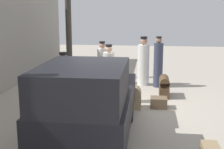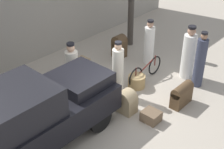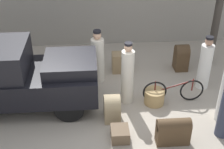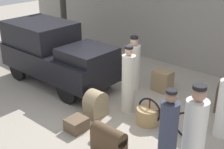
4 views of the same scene
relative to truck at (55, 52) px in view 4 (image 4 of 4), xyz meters
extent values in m
plane|color=#A89E8E|center=(2.24, -0.36, -0.97)|extent=(30.00, 30.00, 0.00)
cube|color=gray|center=(2.24, 3.72, 1.28)|extent=(16.00, 0.15, 4.50)
cylinder|color=#38332D|center=(-1.87, 1.96, 0.82)|extent=(0.23, 0.23, 3.57)
cylinder|color=black|center=(1.34, 0.76, -0.60)|extent=(0.73, 0.12, 0.73)
cylinder|color=black|center=(1.34, -0.76, -0.60)|extent=(0.73, 0.12, 0.73)
cylinder|color=black|center=(-1.00, 0.76, -0.60)|extent=(0.73, 0.12, 0.73)
cylinder|color=black|center=(-1.00, -0.76, -0.60)|extent=(0.73, 0.12, 0.73)
cube|color=black|center=(0.17, 0.00, -0.24)|extent=(3.78, 1.68, 0.69)
cube|color=black|center=(-0.68, 0.00, 0.46)|extent=(2.08, 1.55, 0.71)
cube|color=black|center=(1.40, 0.00, 0.26)|extent=(1.32, 1.31, 0.31)
torus|color=black|center=(4.60, -0.11, -0.64)|extent=(0.65, 0.04, 0.65)
torus|color=black|center=(3.59, -0.11, -0.64)|extent=(0.65, 0.04, 0.65)
cylinder|color=#591914|center=(4.10, -0.11, -0.48)|extent=(1.02, 0.04, 0.35)
cylinder|color=#591914|center=(3.59, -0.11, -0.48)|extent=(0.04, 0.04, 0.33)
cylinder|color=#591914|center=(4.60, -0.11, -0.46)|extent=(0.04, 0.04, 0.36)
cylinder|color=tan|center=(3.58, -0.16, -0.77)|extent=(0.54, 0.54, 0.39)
cylinder|color=silver|center=(2.86, -0.01, -0.21)|extent=(0.33, 0.33, 1.52)
sphere|color=tan|center=(2.86, -0.01, 0.65)|extent=(0.21, 0.21, 0.21)
cylinder|color=black|center=(2.86, -0.01, 0.76)|extent=(0.20, 0.20, 0.06)
cylinder|color=#33384C|center=(4.94, -1.51, -0.18)|extent=(0.33, 0.33, 1.58)
sphere|color=#936B51|center=(4.94, -1.51, 0.71)|extent=(0.20, 0.20, 0.20)
cylinder|color=black|center=(4.94, -1.51, 0.82)|extent=(0.19, 0.19, 0.06)
cylinder|color=silver|center=(2.12, 1.15, -0.30)|extent=(0.38, 0.38, 1.34)
sphere|color=tan|center=(2.12, 1.15, 0.49)|extent=(0.24, 0.24, 0.24)
cylinder|color=black|center=(2.12, 1.15, 0.61)|extent=(0.22, 0.22, 0.06)
cylinder|color=white|center=(5.17, -0.98, -0.23)|extent=(0.42, 0.42, 1.48)
sphere|color=tan|center=(5.17, -0.98, 0.64)|extent=(0.26, 0.26, 0.26)
cylinder|color=black|center=(5.17, -0.98, 0.78)|extent=(0.25, 0.25, 0.07)
cube|color=#9E8966|center=(2.40, -0.72, -0.76)|extent=(0.40, 0.54, 0.41)
cylinder|color=#9E8966|center=(2.40, -0.72, -0.56)|extent=(0.40, 0.54, 0.54)
cube|color=#4C3823|center=(3.71, -1.69, -0.71)|extent=(0.75, 0.31, 0.51)
cylinder|color=#4C3823|center=(3.71, -1.69, -0.46)|extent=(0.75, 0.31, 0.31)
cube|color=brown|center=(2.52, -1.49, -0.82)|extent=(0.42, 0.47, 0.30)
cube|color=#937A56|center=(2.85, 1.60, -0.66)|extent=(0.54, 0.41, 0.62)
camera|label=1|loc=(-6.10, -1.20, 1.84)|focal=50.00mm
camera|label=2|loc=(-3.03, -5.12, 4.43)|focal=50.00mm
camera|label=3|loc=(1.94, -6.89, 4.09)|focal=50.00mm
camera|label=4|loc=(7.24, -5.58, 3.05)|focal=50.00mm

